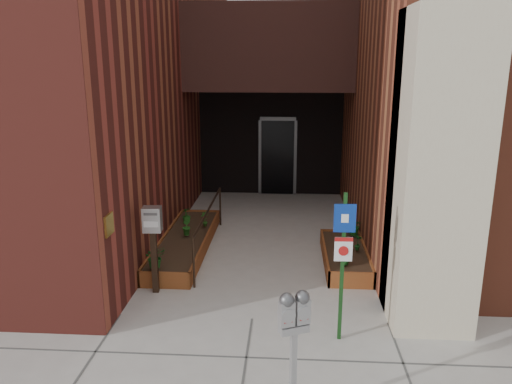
# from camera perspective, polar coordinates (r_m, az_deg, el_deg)

# --- Properties ---
(ground) EXTENTS (80.00, 80.00, 0.00)m
(ground) POSITION_cam_1_polar(r_m,az_deg,el_deg) (7.65, -0.47, -14.30)
(ground) COLOR #9E9991
(ground) RESTS_ON ground
(architecture) EXTENTS (20.00, 14.60, 10.00)m
(architecture) POSITION_cam_1_polar(r_m,az_deg,el_deg) (13.63, 0.93, 20.13)
(architecture) COLOR maroon
(architecture) RESTS_ON ground
(planter_left) EXTENTS (0.90, 3.60, 0.30)m
(planter_left) POSITION_cam_1_polar(r_m,az_deg,el_deg) (10.24, -8.08, -5.85)
(planter_left) COLOR brown
(planter_left) RESTS_ON ground
(planter_right) EXTENTS (0.80, 2.20, 0.30)m
(planter_right) POSITION_cam_1_polar(r_m,az_deg,el_deg) (9.63, 10.13, -7.30)
(planter_right) COLOR brown
(planter_right) RESTS_ON ground
(handrail) EXTENTS (0.04, 3.34, 0.90)m
(handrail) POSITION_cam_1_polar(r_m,az_deg,el_deg) (9.90, -5.43, -2.73)
(handrail) COLOR black
(handrail) RESTS_ON ground
(parking_meter) EXTENTS (0.34, 0.23, 1.47)m
(parking_meter) POSITION_cam_1_polar(r_m,az_deg,el_deg) (5.28, 4.39, -14.55)
(parking_meter) COLOR #9F9FA1
(parking_meter) RESTS_ON ground
(sign_post) EXTENTS (0.29, 0.07, 2.09)m
(sign_post) POSITION_cam_1_polar(r_m,az_deg,el_deg) (6.70, 9.92, -6.77)
(sign_post) COLOR #173E16
(sign_post) RESTS_ON ground
(payment_dropbox) EXTENTS (0.30, 0.24, 1.47)m
(payment_dropbox) POSITION_cam_1_polar(r_m,az_deg,el_deg) (8.21, -11.71, -4.43)
(payment_dropbox) COLOR black
(payment_dropbox) RESTS_ON ground
(shrub_left_a) EXTENTS (0.47, 0.47, 0.39)m
(shrub_left_a) POSITION_cam_1_polar(r_m,az_deg,el_deg) (8.70, -11.44, -7.28)
(shrub_left_a) COLOR #18551A
(shrub_left_a) RESTS_ON planter_left
(shrub_left_b) EXTENTS (0.26, 0.26, 0.36)m
(shrub_left_b) POSITION_cam_1_polar(r_m,az_deg,el_deg) (10.18, -7.99, -3.88)
(shrub_left_b) COLOR #205C1A
(shrub_left_b) RESTS_ON planter_left
(shrub_left_c) EXTENTS (0.25, 0.25, 0.32)m
(shrub_left_c) POSITION_cam_1_polar(r_m,az_deg,el_deg) (10.96, -7.96, -2.63)
(shrub_left_c) COLOR #184F16
(shrub_left_c) RESTS_ON planter_left
(shrub_left_d) EXTENTS (0.24, 0.24, 0.32)m
(shrub_left_d) POSITION_cam_1_polar(r_m,az_deg,el_deg) (10.65, -5.89, -3.07)
(shrub_left_d) COLOR #215317
(shrub_left_d) RESTS_ON planter_left
(shrub_right_a) EXTENTS (0.17, 0.17, 0.30)m
(shrub_right_a) POSITION_cam_1_polar(r_m,az_deg,el_deg) (8.81, 10.14, -7.23)
(shrub_right_a) COLOR #1B5E1E
(shrub_right_a) RESTS_ON planter_right
(shrub_right_b) EXTENTS (0.23, 0.23, 0.32)m
(shrub_right_b) POSITION_cam_1_polar(r_m,az_deg,el_deg) (9.47, 11.56, -5.64)
(shrub_right_b) COLOR #16501B
(shrub_right_b) RESTS_ON planter_right
(shrub_right_c) EXTENTS (0.38, 0.38, 0.38)m
(shrub_right_c) POSITION_cam_1_polar(r_m,az_deg,el_deg) (10.24, 11.16, -3.87)
(shrub_right_c) COLOR #185518
(shrub_right_c) RESTS_ON planter_right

